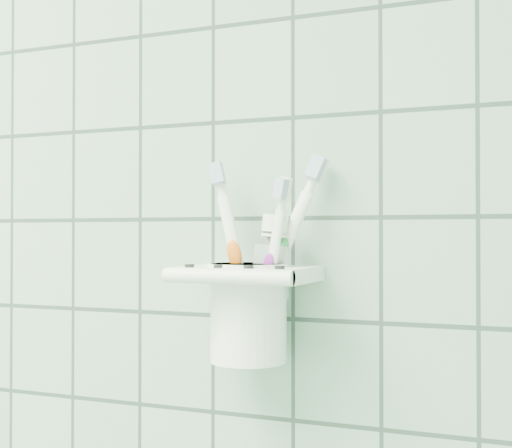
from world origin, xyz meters
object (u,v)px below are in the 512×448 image
cup (248,308)px  toothbrush_pink (256,253)px  toothbrush_blue (239,246)px  toothbrush_orange (256,263)px  holder_bracket (248,276)px  toothpaste_tube (263,273)px

cup → toothbrush_pink: 0.06m
toothbrush_blue → toothbrush_orange: 0.03m
holder_bracket → cup: same height
toothbrush_pink → toothpaste_tube: size_ratio=1.41×
cup → toothbrush_orange: size_ratio=0.55×
holder_bracket → toothbrush_orange: (0.01, 0.01, 0.01)m
toothbrush_pink → toothbrush_blue: (-0.02, -0.01, 0.01)m
toothbrush_blue → toothpaste_tube: toothbrush_blue is taller
toothbrush_pink → toothbrush_blue: size_ratio=0.95×
toothbrush_pink → holder_bracket: bearing=165.9°
holder_bracket → cup: bearing=107.4°
toothbrush_pink → toothpaste_tube: (0.00, 0.01, -0.02)m
toothbrush_blue → toothpaste_tube: 0.04m
holder_bracket → toothbrush_orange: toothbrush_orange is taller
toothbrush_orange → toothpaste_tube: size_ratio=1.26×
holder_bracket → toothbrush_blue: size_ratio=0.62×
cup → toothpaste_tube: 0.04m
holder_bracket → toothbrush_orange: 0.02m
cup → toothbrush_orange: toothbrush_orange is taller
holder_bracket → toothbrush_blue: 0.03m
holder_bracket → toothbrush_orange: bearing=46.2°
cup → toothbrush_blue: size_ratio=0.47×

